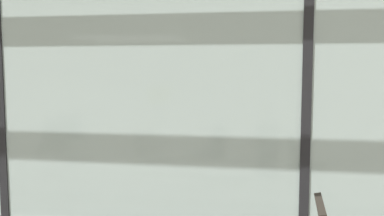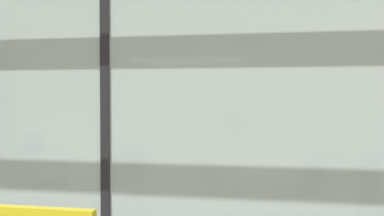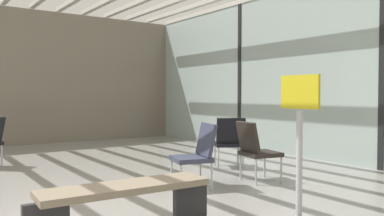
% 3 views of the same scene
% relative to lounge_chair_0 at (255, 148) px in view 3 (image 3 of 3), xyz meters
% --- Properties ---
extents(glass_curtain_wall, '(14.00, 0.08, 3.40)m').
position_rel_lounge_chair_0_xyz_m(glass_curtain_wall, '(0.56, 2.36, 1.21)').
color(glass_curtain_wall, '#A3B7B2').
rests_on(glass_curtain_wall, ground).
extents(window_mullion_0, '(0.10, 0.12, 3.40)m').
position_rel_lounge_chair_0_xyz_m(window_mullion_0, '(-2.94, 2.36, 1.21)').
color(window_mullion_0, black).
rests_on(window_mullion_0, ground).
extents(window_mullion_1, '(0.10, 0.12, 3.40)m').
position_rel_lounge_chair_0_xyz_m(window_mullion_1, '(0.56, 2.36, 1.21)').
color(window_mullion_1, black).
rests_on(window_mullion_1, ground).
extents(side_wall_left_panels, '(0.10, 11.20, 3.40)m').
position_rel_lounge_chair_0_xyz_m(side_wall_left_panels, '(-6.39, -1.24, 1.21)').
color(side_wall_left_panels, '#756B5B').
rests_on(side_wall_left_panels, ground).
extents(lounge_chair_0, '(0.58, 0.61, 0.87)m').
position_rel_lounge_chair_0_xyz_m(lounge_chair_0, '(0.00, 0.00, 0.00)').
color(lounge_chair_0, '#28231E').
rests_on(lounge_chair_0, ground).
extents(lounge_chair_4, '(0.70, 0.68, 0.87)m').
position_rel_lounge_chair_0_xyz_m(lounge_chair_4, '(-1.03, 0.39, 0.00)').
color(lounge_chair_4, black).
rests_on(lounge_chair_4, ground).
extents(lounge_chair_6, '(0.60, 0.63, 0.87)m').
position_rel_lounge_chair_0_xyz_m(lounge_chair_6, '(-0.16, -0.92, 0.00)').
color(lounge_chair_6, '#33384C').
rests_on(lounge_chair_6, ground).
extents(waiting_bench, '(0.47, 1.70, 0.47)m').
position_rel_lounge_chair_0_xyz_m(waiting_bench, '(0.96, -2.50, -0.13)').
color(waiting_bench, '#7F705B').
rests_on(waiting_bench, ground).
extents(info_sign, '(0.44, 0.32, 1.44)m').
position_rel_lounge_chair_0_xyz_m(info_sign, '(1.64, -1.02, 0.18)').
color(info_sign, '#333333').
rests_on(info_sign, ground).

